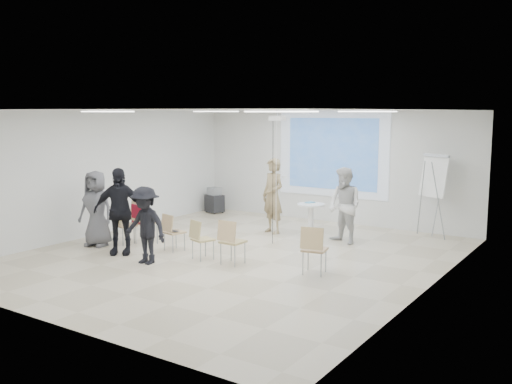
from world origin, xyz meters
The scene contains 30 objects.
floor centered at (0.00, 0.00, -0.05)m, with size 8.00×9.00×0.10m, color beige.
ceiling centered at (0.00, 0.00, 3.05)m, with size 8.00×9.00×0.10m, color white.
wall_back centered at (0.00, 4.55, 1.50)m, with size 8.00×0.10×3.00m, color silver.
wall_left centered at (-4.05, 0.00, 1.50)m, with size 0.10×9.00×3.00m, color silver.
wall_right centered at (4.05, 0.00, 1.50)m, with size 0.10×9.00×3.00m, color silver.
projection_halo centered at (0.00, 4.49, 1.85)m, with size 3.20×0.01×2.30m, color silver.
projection_image centered at (0.00, 4.47, 1.85)m, with size 2.60×0.01×1.90m, color #356AB7.
pedestal_table centered at (0.40, 2.58, 0.45)m, with size 0.77×0.77×0.81m.
player_left centered at (-0.56, 2.39, 1.05)m, with size 0.76×0.52×2.09m, color #98835D.
player_right centered at (1.38, 2.33, 0.96)m, with size 0.92×0.74×1.92m, color silver.
controller_left centered at (-0.38, 2.64, 1.38)m, with size 0.04×0.12×0.04m, color white.
controller_right centered at (1.20, 2.58, 1.29)m, with size 0.04×0.11×0.04m, color white.
chair_far_left centered at (-2.73, -0.51, 0.50)m, with size 0.50×0.52×0.85m.
chair_left_mid centered at (-2.36, -0.28, 0.59)m, with size 0.58×0.61×0.99m.
chair_left_inner centered at (-1.37, -0.40, 0.48)m, with size 0.46×0.48×0.81m.
chair_center centered at (-0.42, -0.61, 0.48)m, with size 0.49×0.51×0.82m.
chair_right_inner centered at (0.33, -0.59, 0.53)m, with size 0.42×0.45×0.89m.
chair_right_far centered at (1.99, -0.29, 0.54)m, with size 0.51×0.54×0.91m.
red_jacket centered at (-2.34, -0.42, 0.72)m, with size 0.42×0.10×0.40m, color maroon.
laptop centered at (-1.35, -0.31, 0.44)m, with size 0.30×0.22×0.02m, color black.
audience_left centered at (-2.13, -1.16, 1.04)m, with size 1.21×0.73×2.09m, color black.
audience_mid centered at (-1.13, -1.42, 0.87)m, with size 1.12×0.61×1.73m, color black.
audience_outer centered at (-3.11, -0.93, 0.94)m, with size 0.92×0.60×1.88m, color slate.
flipchart_easel centered at (2.86, 4.05, 1.46)m, with size 0.79×0.63×1.98m.
av_cart centered at (-3.51, 3.85, 0.34)m, with size 0.59×0.52×0.75m.
ceiling_projector centered at (0.10, 1.49, 2.69)m, with size 0.30×0.25×3.00m.
fluor_panel_nw centered at (-2.00, 2.00, 2.97)m, with size 1.20×0.30×0.02m, color white.
fluor_panel_ne centered at (2.00, 2.00, 2.97)m, with size 1.20×0.30×0.02m, color white.
fluor_panel_sw centered at (-2.00, -1.50, 2.97)m, with size 1.20×0.30×0.02m, color white.
fluor_panel_se centered at (2.00, -1.50, 2.97)m, with size 1.20×0.30×0.02m, color white.
Camera 1 is at (6.74, -9.32, 2.97)m, focal length 40.00 mm.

